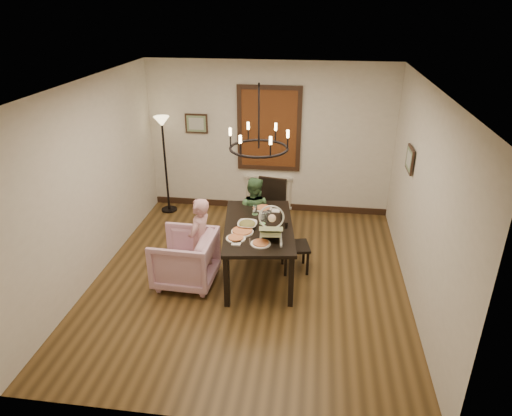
% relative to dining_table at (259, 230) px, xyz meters
% --- Properties ---
extents(room_shell, '(4.51, 5.00, 2.81)m').
position_rel_dining_table_xyz_m(room_shell, '(-0.11, 0.19, 0.68)').
color(room_shell, brown).
rests_on(room_shell, ground).
extents(dining_table, '(1.19, 1.84, 0.81)m').
position_rel_dining_table_xyz_m(dining_table, '(0.00, 0.00, 0.00)').
color(dining_table, black).
rests_on(dining_table, room_shell).
extents(chair_far, '(0.56, 0.56, 1.08)m').
position_rel_dining_table_xyz_m(chair_far, '(0.03, 1.01, -0.18)').
color(chair_far, black).
rests_on(chair_far, room_shell).
extents(chair_right, '(0.48, 0.48, 0.91)m').
position_rel_dining_table_xyz_m(chair_right, '(0.53, 0.17, -0.27)').
color(chair_right, black).
rests_on(chair_right, room_shell).
extents(armchair, '(0.88, 0.86, 0.77)m').
position_rel_dining_table_xyz_m(armchair, '(-1.01, -0.37, -0.33)').
color(armchair, '#DBA8BE').
rests_on(armchair, room_shell).
extents(elderly_woman, '(0.34, 0.44, 1.07)m').
position_rel_dining_table_xyz_m(elderly_woman, '(-0.80, -0.28, -0.19)').
color(elderly_woman, '#CD9193').
rests_on(elderly_woman, room_shell).
extents(seated_man, '(0.56, 0.47, 1.00)m').
position_rel_dining_table_xyz_m(seated_man, '(-0.19, 0.82, -0.22)').
color(seated_man, '#457043').
rests_on(seated_man, room_shell).
extents(baby_bouncer, '(0.42, 0.53, 0.32)m').
position_rel_dining_table_xyz_m(baby_bouncer, '(0.22, -0.37, 0.25)').
color(baby_bouncer, beige).
rests_on(baby_bouncer, dining_table).
extents(salad_bowl, '(0.34, 0.34, 0.08)m').
position_rel_dining_table_xyz_m(salad_bowl, '(-0.15, -0.08, 0.13)').
color(salad_bowl, white).
rests_on(salad_bowl, dining_table).
extents(pizza_platter, '(0.31, 0.31, 0.04)m').
position_rel_dining_table_xyz_m(pizza_platter, '(-0.19, -0.25, 0.11)').
color(pizza_platter, tan).
rests_on(pizza_platter, dining_table).
extents(drinking_glass, '(0.07, 0.07, 0.14)m').
position_rel_dining_table_xyz_m(drinking_glass, '(0.06, 0.15, 0.16)').
color(drinking_glass, silver).
rests_on(drinking_glass, dining_table).
extents(window_blinds, '(1.00, 0.03, 1.40)m').
position_rel_dining_table_xyz_m(window_blinds, '(-0.11, 2.28, 0.88)').
color(window_blinds, brown).
rests_on(window_blinds, room_shell).
extents(radiator, '(0.92, 0.12, 0.62)m').
position_rel_dining_table_xyz_m(radiator, '(-0.11, 2.30, -0.37)').
color(radiator, silver).
rests_on(radiator, room_shell).
extents(picture_back, '(0.42, 0.03, 0.36)m').
position_rel_dining_table_xyz_m(picture_back, '(-1.46, 2.29, 0.93)').
color(picture_back, black).
rests_on(picture_back, room_shell).
extents(picture_right, '(0.03, 0.42, 0.36)m').
position_rel_dining_table_xyz_m(picture_right, '(2.10, 0.72, 0.93)').
color(picture_right, black).
rests_on(picture_right, room_shell).
extents(floor_lamp, '(0.30, 0.30, 1.80)m').
position_rel_dining_table_xyz_m(floor_lamp, '(-2.01, 1.97, 0.18)').
color(floor_lamp, black).
rests_on(floor_lamp, room_shell).
extents(chandelier, '(0.80, 0.80, 0.04)m').
position_rel_dining_table_xyz_m(chandelier, '(0.00, 0.00, 1.23)').
color(chandelier, black).
rests_on(chandelier, room_shell).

